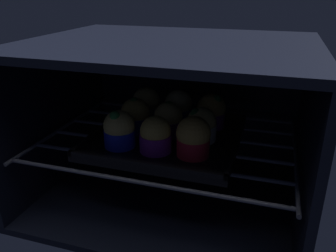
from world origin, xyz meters
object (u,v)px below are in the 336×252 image
baking_tray (168,137)px  muffin_row1_col0 (135,116)px  muffin_row1_col1 (169,120)px  muffin_row2_col2 (211,112)px  muffin_row0_col1 (154,135)px  muffin_row0_col0 (119,130)px  muffin_row1_col2 (201,125)px  muffin_row0_col2 (193,137)px  muffin_row2_col0 (146,105)px  muffin_row2_col1 (180,108)px

baking_tray → muffin_row1_col0: bearing=180.0°
muffin_row1_col1 → muffin_row2_col2: bearing=44.0°
baking_tray → muffin_row0_col1: muffin_row0_col1 is taller
muffin_row2_col2 → muffin_row0_col0: bearing=-134.5°
muffin_row0_col1 → muffin_row1_col2: (7.76, 7.91, 0.03)cm
muffin_row0_col0 → muffin_row0_col1: bearing=0.4°
muffin_row0_col1 → muffin_row0_col2: bearing=3.3°
muffin_row0_col1 → muffin_row0_col0: bearing=-179.6°
muffin_row0_col1 → muffin_row2_col0: bearing=115.7°
muffin_row2_col0 → muffin_row2_col2: 15.89cm
baking_tray → muffin_row0_col2: muffin_row0_col2 is taller
muffin_row1_col1 → muffin_row2_col2: 10.99cm
muffin_row0_col2 → muffin_row2_col2: 15.56cm
muffin_row1_col2 → muffin_row2_col2: (0.59, 8.09, 0.37)cm
muffin_row2_col2 → muffin_row0_col2: bearing=-91.8°
muffin_row0_col1 → muffin_row1_col1: (0.45, 8.37, 0.22)cm
muffin_row1_col2 → muffin_row2_col1: muffin_row2_col1 is taller
muffin_row0_col2 → muffin_row2_col0: bearing=135.4°
baking_tray → muffin_row2_col2: bearing=44.4°
muffin_row1_col2 → muffin_row0_col2: bearing=-89.2°
baking_tray → muffin_row1_col0: (-7.66, 0.01, 4.08)cm
muffin_row0_col0 → muffin_row2_col0: 15.70cm
muffin_row0_col2 → muffin_row2_col2: same height
muffin_row1_col1 → muffin_row2_col0: 10.81cm
muffin_row0_col0 → muffin_row1_col0: bearing=89.4°
baking_tray → muffin_row1_col2: 8.37cm
muffin_row2_col0 → muffin_row2_col1: size_ratio=1.01×
baking_tray → muffin_row1_col2: muffin_row1_col2 is taller
muffin_row1_col1 → muffin_row2_col1: muffin_row2_col1 is taller
muffin_row2_col0 → muffin_row0_col1: bearing=-64.3°
muffin_row2_col1 → muffin_row2_col2: same height
muffin_row2_col1 → muffin_row2_col2: bearing=-1.8°
muffin_row1_col0 → muffin_row1_col2: size_ratio=1.11×
muffin_row0_col0 → muffin_row1_col1: size_ratio=1.06×
muffin_row0_col1 → muffin_row1_col1: 8.38cm
muffin_row0_col1 → muffin_row1_col0: muffin_row1_col0 is taller
muffin_row0_col1 → muffin_row0_col2: 7.89cm
muffin_row0_col1 → muffin_row1_col1: size_ratio=0.95×
muffin_row0_col0 → baking_tray: bearing=46.7°
muffin_row1_col0 → muffin_row2_col2: bearing=26.5°
muffin_row0_col2 → muffin_row2_col2: bearing=88.2°
muffin_row1_col1 → muffin_row1_col2: size_ratio=1.06×
muffin_row0_col2 → muffin_row1_col0: (-15.19, 7.72, -0.17)cm
muffin_row2_col1 → muffin_row1_col0: bearing=-135.0°
muffin_row1_col0 → muffin_row1_col1: muffin_row1_col0 is taller
baking_tray → muffin_row2_col1: size_ratio=3.88×
muffin_row0_col2 → muffin_row1_col0: bearing=153.1°
muffin_row2_col0 → muffin_row0_col2: bearing=-44.6°
muffin_row0_col1 → muffin_row2_col0: 17.38cm
muffin_row1_col2 → muffin_row2_col2: muffin_row2_col2 is taller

